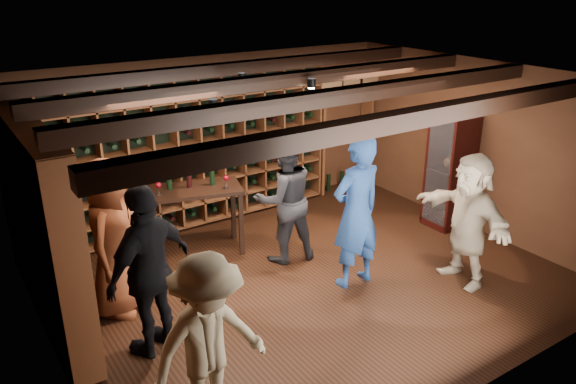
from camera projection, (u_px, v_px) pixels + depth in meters
ground at (308, 280)px, 7.07m from camera, size 6.00×6.00×0.00m
room_shell at (308, 88)px, 6.23m from camera, size 6.00×6.00×6.00m
wine_rack_back at (187, 153)px, 8.19m from camera, size 4.65×0.30×2.20m
wine_rack_left at (42, 226)px, 5.83m from camera, size 0.30×2.65×2.20m
crate_shelf at (345, 101)px, 9.54m from camera, size 1.20×0.32×2.07m
display_cabinet at (450, 172)px, 8.31m from camera, size 0.55×0.50×1.75m
man_blue_shirt at (356, 212)px, 6.67m from camera, size 0.70×0.47×1.90m
man_grey_suit at (285, 199)px, 7.30m from camera, size 0.94×0.80×1.72m
guest_red_floral at (113, 237)px, 6.13m from camera, size 1.01×1.06×1.83m
guest_woman_black at (150, 270)px, 5.47m from camera, size 1.14×0.85×1.80m
guest_khaki at (209, 346)px, 4.50m from camera, size 1.11×0.72×1.63m
guest_beige at (468, 219)px, 6.78m from camera, size 0.71×1.60×1.66m
tasting_table at (194, 196)px, 7.50m from camera, size 1.37×0.94×1.22m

